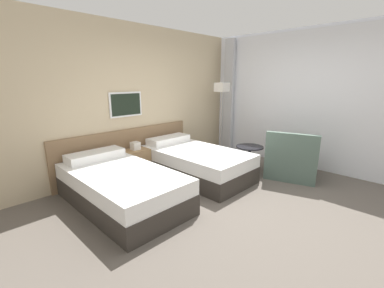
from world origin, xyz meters
TOP-DOWN VIEW (x-y plane):
  - ground_plane at (0.00, 0.00)m, footprint 16.00×16.00m
  - wall_headboard at (-0.03, 2.32)m, footprint 10.00×0.10m
  - wall_window at (2.32, 0.00)m, footprint 0.21×4.79m
  - bed_near_door at (-1.18, 1.27)m, footprint 1.10×1.99m
  - bed_near_window at (0.34, 1.27)m, footprint 1.10×1.99m
  - nightstand at (-0.42, 2.04)m, footprint 0.44×0.34m
  - floor_lamp at (1.68, 1.75)m, footprint 0.25×0.25m
  - side_table at (1.21, 0.68)m, footprint 0.51×0.51m
  - armchair at (1.52, -0.01)m, footprint 0.95×1.03m

SIDE VIEW (x-z plane):
  - ground_plane at x=0.00m, z-range 0.00..0.00m
  - bed_near_door at x=-1.18m, z-range -0.06..0.57m
  - bed_near_window at x=0.34m, z-range -0.06..0.57m
  - nightstand at x=-0.42m, z-range -0.06..0.58m
  - armchair at x=1.52m, z-range -0.16..0.70m
  - side_table at x=1.21m, z-range 0.11..0.62m
  - wall_headboard at x=-0.03m, z-range -0.05..2.65m
  - wall_window at x=2.32m, z-range -0.01..2.69m
  - floor_lamp at x=1.68m, z-range 0.57..2.24m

